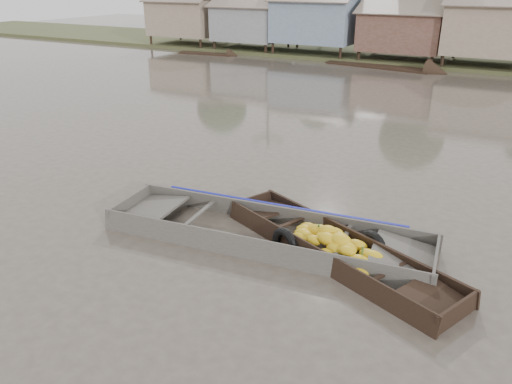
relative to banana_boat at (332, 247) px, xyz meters
The scene contains 4 objects.
ground 1.99m from the banana_boat, 164.70° to the right, with size 120.00×120.00×0.00m, color #4A4239.
riverbank 31.49m from the banana_boat, 87.96° to the left, with size 120.00×12.47×10.22m.
banana_boat is the anchor object (origin of this frame).
viewer_boat 1.62m from the banana_boat, behind, with size 8.05×2.94×0.63m.
Camera 1 is at (5.19, -8.92, 5.79)m, focal length 35.00 mm.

